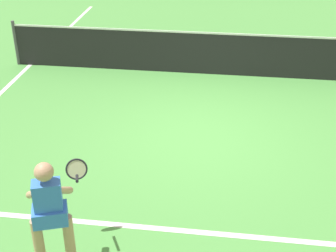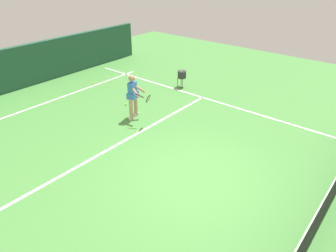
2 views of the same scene
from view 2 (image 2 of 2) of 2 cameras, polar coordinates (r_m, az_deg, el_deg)
name	(u,v)px [view 2 (image 2 of 2)]	position (r m, az deg, el deg)	size (l,w,h in m)	color
ground_plane	(193,177)	(8.15, 4.65, -9.23)	(24.83, 24.83, 0.00)	#4C9342
court_back_wall	(9,70)	(14.49, -27.04, 9.04)	(13.81, 0.24, 1.75)	#23513D
baseline_marking	(42,104)	(12.89, -21.91, 3.75)	(9.81, 0.10, 0.01)	white
service_line_marking	(122,142)	(9.62, -8.44, -2.93)	(8.81, 0.10, 0.01)	white
sideline_left_marking	(266,117)	(11.54, 17.37, 1.66)	(0.10, 17.10, 0.01)	white
court_net	(319,216)	(7.02, 25.89, -14.56)	(9.49, 0.08, 1.10)	#4C4C51
tennis_player	(133,95)	(10.66, -6.33, 5.62)	(0.66, 1.09, 1.55)	tan
tennis_ball_near	(92,83)	(14.29, -13.63, 7.57)	(0.07, 0.07, 0.07)	#D1E533
tennis_ball_far	(126,104)	(11.98, -7.68, 3.95)	(0.07, 0.07, 0.07)	#D1E533
ball_hopper	(182,75)	(13.44, 2.55, 9.34)	(0.36, 0.36, 0.74)	#333338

